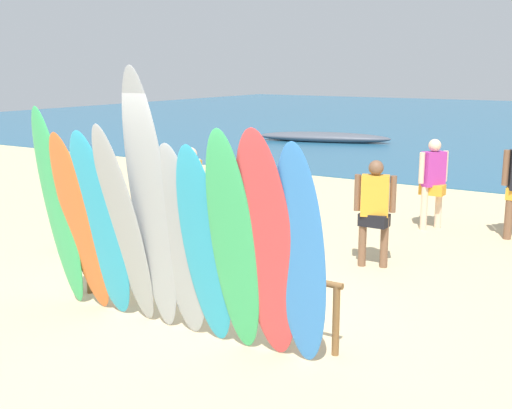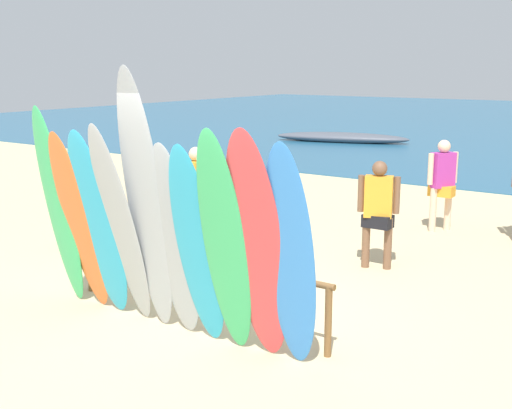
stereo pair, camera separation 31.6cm
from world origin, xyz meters
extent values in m
plane|color=#D3BC8C|center=(0.00, 14.00, 0.00)|extent=(60.00, 60.00, 0.00)
cylinder|color=brown|center=(-1.67, 0.00, 0.35)|extent=(0.07, 0.07, 0.71)
cylinder|color=brown|center=(1.67, 0.00, 0.35)|extent=(0.07, 0.07, 0.71)
cylinder|color=brown|center=(0.00, 0.00, 0.71)|extent=(3.46, 0.06, 0.06)
ellipsoid|color=#38B266|center=(-1.57, -0.50, 1.17)|extent=(0.52, 0.55, 2.34)
ellipsoid|color=orange|center=(-1.20, -0.52, 1.04)|extent=(0.63, 0.64, 2.09)
ellipsoid|color=#289EC6|center=(-0.87, -0.54, 1.06)|extent=(0.58, 0.60, 2.13)
ellipsoid|color=#999EA3|center=(-0.51, -0.56, 1.11)|extent=(0.55, 0.70, 2.21)
ellipsoid|color=#999EA3|center=(-0.16, -0.54, 1.39)|extent=(0.51, 0.60, 2.77)
ellipsoid|color=#999EA3|center=(0.15, -0.46, 1.02)|extent=(0.59, 0.46, 2.04)
ellipsoid|color=#289EC6|center=(0.52, -0.55, 1.04)|extent=(0.51, 0.58, 2.07)
ellipsoid|color=#38B266|center=(0.87, -0.58, 1.12)|extent=(0.52, 0.68, 2.24)
ellipsoid|color=#D13D42|center=(1.20, -0.53, 1.13)|extent=(0.60, 0.64, 2.26)
ellipsoid|color=#337AD1|center=(1.53, -0.48, 1.08)|extent=(0.52, 0.58, 2.15)
cylinder|color=beige|center=(0.96, 5.58, 0.37)|extent=(0.11, 0.11, 0.75)
cylinder|color=beige|center=(0.79, 5.32, 0.37)|extent=(0.11, 0.11, 0.75)
cube|color=orange|center=(0.88, 5.45, 0.69)|extent=(0.40, 0.25, 0.18)
cube|color=#B23399|center=(0.88, 5.45, 1.04)|extent=(0.38, 0.43, 0.59)
sphere|color=beige|center=(0.88, 5.45, 1.44)|extent=(0.21, 0.21, 0.21)
cylinder|color=beige|center=(1.01, 5.65, 1.08)|extent=(0.09, 0.09, 0.52)
cylinder|color=beige|center=(0.74, 5.24, 1.08)|extent=(0.09, 0.09, 0.52)
cylinder|color=brown|center=(1.01, 2.94, 0.36)|extent=(0.11, 0.11, 0.73)
cylinder|color=brown|center=(0.73, 2.84, 0.36)|extent=(0.11, 0.11, 0.73)
cube|color=black|center=(0.87, 2.89, 0.67)|extent=(0.39, 0.24, 0.17)
cube|color=orange|center=(0.87, 2.89, 1.01)|extent=(0.42, 0.31, 0.57)
sphere|color=brown|center=(0.87, 2.89, 1.40)|extent=(0.21, 0.21, 0.21)
cylinder|color=brown|center=(1.10, 2.96, 1.04)|extent=(0.09, 0.09, 0.50)
cylinder|color=brown|center=(0.64, 2.81, 1.04)|extent=(0.09, 0.09, 0.50)
cylinder|color=beige|center=(-1.85, 2.19, 0.38)|extent=(0.11, 0.11, 0.75)
cylinder|color=beige|center=(-1.91, 2.49, 0.38)|extent=(0.11, 0.11, 0.75)
cube|color=silver|center=(-1.88, 2.34, 0.69)|extent=(0.40, 0.25, 0.18)
cube|color=orange|center=(-1.88, 2.34, 1.05)|extent=(0.27, 0.42, 0.59)
sphere|color=beige|center=(-1.88, 2.34, 1.45)|extent=(0.21, 0.21, 0.21)
cylinder|color=beige|center=(-1.84, 2.09, 1.08)|extent=(0.09, 0.09, 0.52)
cylinder|color=beige|center=(-1.93, 2.58, 1.08)|extent=(0.09, 0.09, 0.52)
cylinder|color=#B7B7BC|center=(-3.39, 2.41, 0.14)|extent=(0.02, 0.02, 0.28)
cylinder|color=#B7B7BC|center=(-2.99, 2.27, 0.14)|extent=(0.02, 0.02, 0.28)
cylinder|color=#B7B7BC|center=(-3.26, 2.77, 0.14)|extent=(0.02, 0.02, 0.28)
cylinder|color=#B7B7BC|center=(-2.86, 2.63, 0.14)|extent=(0.02, 0.02, 0.28)
cube|color=blue|center=(-3.12, 2.52, 0.30)|extent=(0.62, 0.59, 0.03)
cube|color=blue|center=(-3.01, 2.84, 0.56)|extent=(0.56, 0.42, 0.51)
cylinder|color=#B7B7BC|center=(-3.30, 0.94, 0.14)|extent=(0.02, 0.02, 0.28)
cylinder|color=#B7B7BC|center=(-2.89, 1.04, 0.14)|extent=(0.02, 0.02, 0.28)
cylinder|color=#B7B7BC|center=(-3.39, 1.31, 0.14)|extent=(0.02, 0.02, 0.28)
cylinder|color=#B7B7BC|center=(-2.98, 1.40, 0.14)|extent=(0.02, 0.02, 0.28)
cube|color=#2D9370|center=(-3.14, 1.17, 0.30)|extent=(0.59, 0.55, 0.03)
cube|color=#2D9370|center=(-3.22, 1.47, 0.57)|extent=(0.53, 0.31, 0.53)
ellipsoid|color=#4C515B|center=(-6.50, 16.19, 0.18)|extent=(4.94, 2.24, 0.39)
camera|label=1|loc=(4.18, -5.43, 2.75)|focal=46.08mm
camera|label=2|loc=(4.44, -5.26, 2.75)|focal=46.08mm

